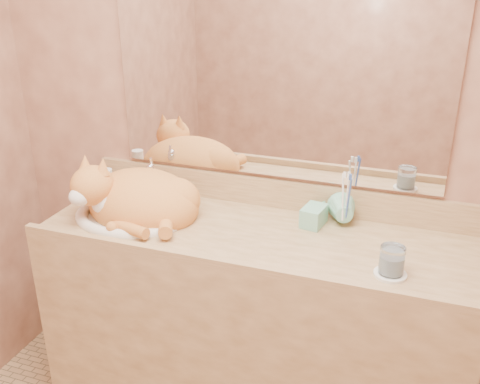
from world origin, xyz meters
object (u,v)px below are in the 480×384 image
(vanity_counter, at_px, (252,328))
(sink_basin, at_px, (130,201))
(soap_dispenser, at_px, (309,210))
(water_glass, at_px, (392,260))
(toothbrush_cup, at_px, (344,217))
(cat, at_px, (135,196))

(vanity_counter, distance_m, sink_basin, 0.70)
(soap_dispenser, bearing_deg, water_glass, -25.36)
(vanity_counter, relative_size, toothbrush_cup, 14.51)
(soap_dispenser, bearing_deg, toothbrush_cup, 35.67)
(cat, bearing_deg, soap_dispenser, 13.07)
(cat, relative_size, toothbrush_cup, 4.29)
(vanity_counter, bearing_deg, soap_dispenser, 26.28)
(water_glass, bearing_deg, cat, 172.83)
(soap_dispenser, xyz_separation_m, water_glass, (0.32, -0.22, -0.03))
(soap_dispenser, bearing_deg, cat, -162.47)
(sink_basin, bearing_deg, vanity_counter, 0.91)
(toothbrush_cup, relative_size, water_glass, 1.18)
(soap_dispenser, relative_size, toothbrush_cup, 1.54)
(vanity_counter, bearing_deg, sink_basin, -177.70)
(vanity_counter, relative_size, water_glass, 17.17)
(vanity_counter, bearing_deg, cat, -179.51)
(sink_basin, xyz_separation_m, soap_dispenser, (0.69, 0.11, 0.01))
(sink_basin, bearing_deg, cat, 48.88)
(vanity_counter, bearing_deg, water_glass, -14.26)
(vanity_counter, height_order, cat, cat)
(sink_basin, bearing_deg, soap_dispenser, 7.94)
(vanity_counter, xyz_separation_m, toothbrush_cup, (0.31, 0.15, 0.48))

